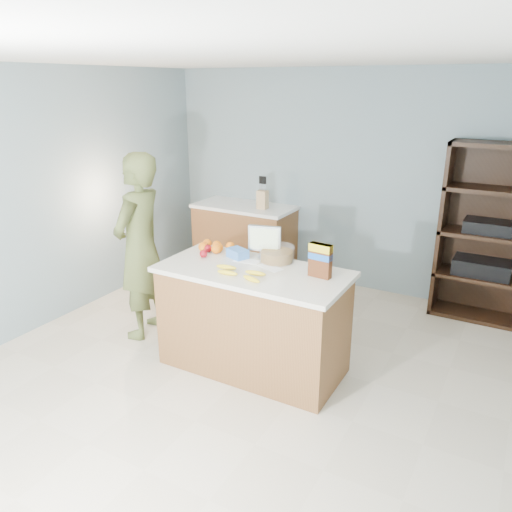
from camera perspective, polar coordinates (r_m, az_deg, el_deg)
The scene contains 15 objects.
floor at distance 4.22m, azimuth -2.40°, elevation -14.33°, with size 4.50×5.00×0.02m, color beige.
walls at distance 3.58m, azimuth -2.77°, elevation 8.26°, with size 4.52×5.02×2.51m.
counter_peninsula at distance 4.23m, azimuth -0.33°, elevation -7.69°, with size 1.56×0.76×0.90m.
back_cabinet at distance 6.31m, azimuth -1.29°, elevation 1.88°, with size 1.24×0.62×0.90m.
shelving_unit at distance 5.54m, azimuth 24.89°, elevation 2.03°, with size 0.90×0.40×1.80m.
person at distance 4.77m, azimuth -13.10°, elevation 0.99°, with size 0.64×0.42×1.76m, color #515B2E.
knife_block at distance 5.98m, azimuth 0.76°, elevation 6.54°, with size 0.12×0.10×0.31m.
envelopes at distance 4.15m, azimuth 0.25°, elevation -0.94°, with size 0.48×0.20×0.00m.
bananas at distance 3.91m, azimuth -1.84°, elevation -1.94°, with size 0.49×0.20×0.04m.
apples at distance 4.39m, azimuth -5.77°, elevation 0.56°, with size 0.12×0.21×0.07m.
oranges at distance 4.47m, azimuth -4.65°, elevation 1.06°, with size 0.31×0.21×0.08m.
blue_carton at distance 4.29m, azimuth -2.12°, elevation 0.30°, with size 0.18×0.12×0.08m, color blue.
salad_bowl at distance 4.21m, azimuth 2.38°, elevation 0.15°, with size 0.30×0.30×0.13m.
tv at distance 4.26m, azimuth 0.97°, elevation 1.85°, with size 0.28×0.12×0.28m.
cereal_box at distance 3.86m, azimuth 7.37°, elevation -0.22°, with size 0.19×0.08×0.27m.
Camera 1 is at (1.87, -2.98, 2.33)m, focal length 35.00 mm.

